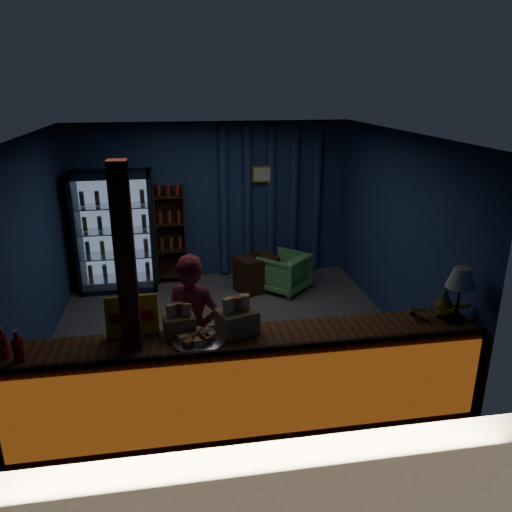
# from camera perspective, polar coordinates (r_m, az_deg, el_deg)

# --- Properties ---
(ground) EXTENTS (4.60, 4.60, 0.00)m
(ground) POSITION_cam_1_polar(r_m,az_deg,el_deg) (6.78, -3.23, -8.73)
(ground) COLOR #515154
(ground) RESTS_ON ground
(room_walls) EXTENTS (4.60, 4.60, 4.60)m
(room_walls) POSITION_cam_1_polar(r_m,az_deg,el_deg) (6.20, -3.50, 4.19)
(room_walls) COLOR navy
(room_walls) RESTS_ON ground
(counter) EXTENTS (4.40, 0.57, 0.99)m
(counter) POSITION_cam_1_polar(r_m,az_deg,el_deg) (4.90, -0.71, -14.13)
(counter) COLOR brown
(counter) RESTS_ON ground
(support_post) EXTENTS (0.16, 0.16, 2.60)m
(support_post) POSITION_cam_1_polar(r_m,az_deg,el_deg) (4.49, -14.20, -6.06)
(support_post) COLOR maroon
(support_post) RESTS_ON ground
(beverage_cooler) EXTENTS (1.20, 0.62, 1.90)m
(beverage_cooler) POSITION_cam_1_polar(r_m,az_deg,el_deg) (8.24, -15.70, 2.70)
(beverage_cooler) COLOR black
(beverage_cooler) RESTS_ON ground
(bottle_shelf) EXTENTS (0.50, 0.28, 1.60)m
(bottle_shelf) POSITION_cam_1_polar(r_m,az_deg,el_deg) (8.36, -9.73, 2.39)
(bottle_shelf) COLOR #3B1D12
(bottle_shelf) RESTS_ON ground
(curtain_folds) EXTENTS (1.74, 0.14, 2.50)m
(curtain_folds) POSITION_cam_1_polar(r_m,az_deg,el_deg) (8.47, 1.70, 6.42)
(curtain_folds) COLOR navy
(curtain_folds) RESTS_ON room_walls
(framed_picture) EXTENTS (0.36, 0.04, 0.28)m
(framed_picture) POSITION_cam_1_polar(r_m,az_deg,el_deg) (8.31, 0.76, 9.34)
(framed_picture) COLOR gold
(framed_picture) RESTS_ON room_walls
(shopkeeper) EXTENTS (0.69, 0.58, 1.60)m
(shopkeeper) POSITION_cam_1_polar(r_m,az_deg,el_deg) (5.10, -7.31, -8.67)
(shopkeeper) COLOR maroon
(shopkeeper) RESTS_ON ground
(green_chair) EXTENTS (0.94, 0.94, 0.62)m
(green_chair) POSITION_cam_1_polar(r_m,az_deg,el_deg) (7.98, 3.22, -1.88)
(green_chair) COLOR #5DBA63
(green_chair) RESTS_ON ground
(side_table) EXTENTS (0.74, 0.64, 0.67)m
(side_table) POSITION_cam_1_polar(r_m,az_deg,el_deg) (7.99, 0.01, -2.00)
(side_table) COLOR #3B1D12
(side_table) RESTS_ON ground
(yellow_sign) EXTENTS (0.48, 0.12, 0.38)m
(yellow_sign) POSITION_cam_1_polar(r_m,az_deg,el_deg) (4.75, -13.99, -6.70)
(yellow_sign) COLOR yellow
(yellow_sign) RESTS_ON counter
(soda_bottles) EXTENTS (0.24, 0.17, 0.29)m
(soda_bottles) POSITION_cam_1_polar(r_m,az_deg,el_deg) (4.74, -26.28, -9.31)
(soda_bottles) COLOR red
(soda_bottles) RESTS_ON counter
(snack_box_left) EXTENTS (0.41, 0.38, 0.36)m
(snack_box_left) POSITION_cam_1_polar(r_m,az_deg,el_deg) (4.69, -2.17, -7.29)
(snack_box_left) COLOR olive
(snack_box_left) RESTS_ON counter
(snack_box_centre) EXTENTS (0.31, 0.27, 0.30)m
(snack_box_centre) POSITION_cam_1_polar(r_m,az_deg,el_deg) (4.73, -8.75, -7.58)
(snack_box_centre) COLOR olive
(snack_box_centre) RESTS_ON counter
(pastry_tray) EXTENTS (0.49, 0.49, 0.08)m
(pastry_tray) POSITION_cam_1_polar(r_m,az_deg,el_deg) (4.60, -6.60, -9.45)
(pastry_tray) COLOR silver
(pastry_tray) RESTS_ON counter
(banana_bunches) EXTENTS (0.93, 0.28, 0.15)m
(banana_bunches) POSITION_cam_1_polar(r_m,az_deg,el_deg) (5.38, 21.27, -5.70)
(banana_bunches) COLOR gold
(banana_bunches) RESTS_ON counter
(table_lamp) EXTENTS (0.28, 0.28, 0.56)m
(table_lamp) POSITION_cam_1_polar(r_m,az_deg,el_deg) (5.16, 22.39, -2.55)
(table_lamp) COLOR black
(table_lamp) RESTS_ON counter
(pineapple) EXTENTS (0.17, 0.17, 0.30)m
(pineapple) POSITION_cam_1_polar(r_m,az_deg,el_deg) (5.38, 20.69, -5.07)
(pineapple) COLOR olive
(pineapple) RESTS_ON counter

